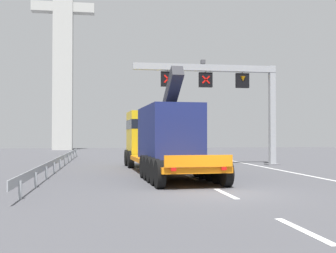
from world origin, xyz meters
TOP-DOWN VIEW (x-y plane):
  - ground at (0.00, 0.00)m, footprint 112.00×112.00m
  - lane_markings at (0.10, 28.72)m, footprint 0.20×72.03m
  - edge_line_right at (6.20, 12.00)m, footprint 0.20×63.00m
  - overhead_lane_gantry at (4.26, 13.52)m, footprint 10.29×0.90m
  - heavy_haul_truck_orange at (-1.02, 9.03)m, footprint 3.64×14.16m
  - guardrail_left at (-6.86, 13.43)m, footprint 0.13×30.86m
  - bridge_pylon_distant at (-10.12, 48.10)m, footprint 9.00×2.00m

SIDE VIEW (x-z plane):
  - ground at x=0.00m, z-range 0.00..0.00m
  - edge_line_right at x=6.20m, z-range 0.00..0.01m
  - lane_markings at x=0.10m, z-range 0.00..0.01m
  - guardrail_left at x=-6.86m, z-range 0.18..0.94m
  - heavy_haul_truck_orange at x=-1.02m, z-range -0.66..4.64m
  - overhead_lane_gantry at x=4.26m, z-range 1.90..9.18m
  - bridge_pylon_distant at x=-10.12m, z-range 0.39..33.99m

